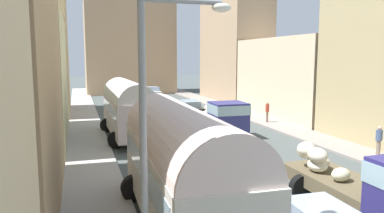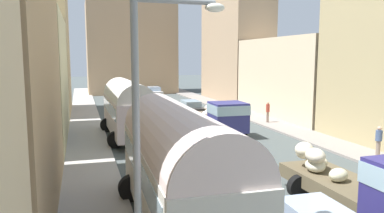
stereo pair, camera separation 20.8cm
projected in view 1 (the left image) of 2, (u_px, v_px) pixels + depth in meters
ground_plane at (173, 121)px, 31.85m from camera, size 154.00×154.00×0.00m
sidewalk_left at (85, 125)px, 29.70m from camera, size 2.50×70.00×0.14m
sidewalk_right at (250, 116)px, 33.97m from camera, size 2.50×70.00×0.14m
building_left_2 at (18, 79)px, 23.52m from camera, size 5.69×12.40×8.06m
building_left_3 at (44, 50)px, 34.93m from camera, size 4.53×9.81×12.13m
building_right_2 at (294, 78)px, 33.84m from camera, size 5.18×13.34×7.10m
building_right_3 at (234, 45)px, 45.65m from camera, size 4.63×12.21×13.61m
distant_church at (129, 45)px, 55.78m from camera, size 12.87×7.54×19.84m
parked_bus_0 at (182, 163)px, 11.61m from camera, size 3.51×8.79×3.95m
parked_bus_1 at (127, 107)px, 24.82m from camera, size 3.36×8.33×3.89m
cargo_truck_0 at (378, 186)px, 12.03m from camera, size 2.98×6.77×2.47m
cargo_truck_1 at (221, 117)px, 26.22m from camera, size 3.24×7.16×2.42m
car_0 at (190, 109)px, 33.80m from camera, size 2.25×4.35×1.50m
car_1 at (153, 92)px, 49.33m from camera, size 2.23×4.29×1.50m
car_3 at (150, 111)px, 32.18m from camera, size 2.28×4.01×1.51m
pedestrian_0 at (267, 111)px, 30.27m from camera, size 0.39×0.39×1.82m
pedestrian_2 at (379, 140)px, 20.07m from camera, size 0.42×0.42×1.75m
streetlamp_near at (156, 124)px, 7.88m from camera, size 2.04×0.28×6.68m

